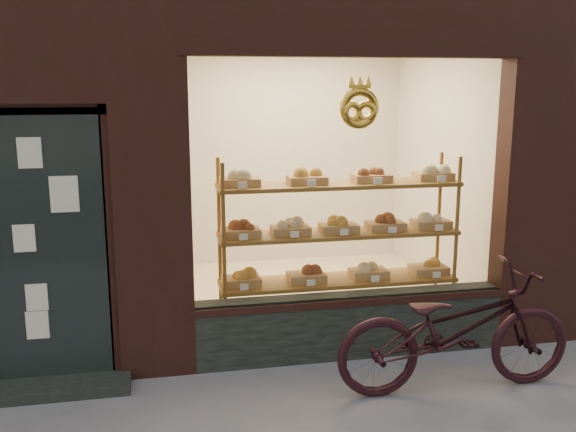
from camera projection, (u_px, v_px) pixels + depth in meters
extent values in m
cube|color=#323937|center=(351.00, 325.00, 5.60)|extent=(2.70, 0.25, 0.55)
cube|color=black|center=(47.00, 250.00, 4.89)|extent=(0.90, 0.04, 2.15)
cube|color=#323937|center=(54.00, 388.00, 4.95)|extent=(1.15, 0.35, 0.08)
torus|color=yellow|center=(359.00, 108.00, 5.12)|extent=(0.33, 0.07, 0.33)
cube|color=brown|center=(337.00, 331.00, 6.05)|extent=(2.20, 0.45, 0.04)
cube|color=brown|center=(338.00, 280.00, 5.95)|extent=(2.20, 0.45, 0.03)
cube|color=brown|center=(338.00, 233.00, 5.86)|extent=(2.20, 0.45, 0.04)
cube|color=brown|center=(339.00, 185.00, 5.77)|extent=(2.20, 0.45, 0.04)
cylinder|color=brown|center=(224.00, 261.00, 5.49)|extent=(0.04, 0.04, 1.70)
cylinder|color=brown|center=(456.00, 248.00, 5.91)|extent=(0.04, 0.04, 1.70)
cylinder|color=brown|center=(220.00, 250.00, 5.87)|extent=(0.04, 0.04, 1.70)
cylinder|color=brown|center=(438.00, 239.00, 6.29)|extent=(0.04, 0.04, 1.70)
cube|color=brown|center=(241.00, 281.00, 5.76)|extent=(0.34, 0.24, 0.07)
sphere|color=#AF7F2E|center=(241.00, 272.00, 5.75)|extent=(0.11, 0.11, 0.11)
cube|color=white|center=(244.00, 287.00, 5.59)|extent=(0.07, 0.01, 0.05)
cube|color=brown|center=(306.00, 277.00, 5.88)|extent=(0.34, 0.24, 0.07)
sphere|color=#552F1C|center=(306.00, 268.00, 5.86)|extent=(0.11, 0.11, 0.11)
cube|color=white|center=(311.00, 283.00, 5.70)|extent=(0.08, 0.01, 0.05)
cube|color=brown|center=(369.00, 273.00, 6.00)|extent=(0.34, 0.24, 0.07)
sphere|color=beige|center=(369.00, 264.00, 5.98)|extent=(0.11, 0.11, 0.11)
cube|color=white|center=(375.00, 279.00, 5.82)|extent=(0.07, 0.01, 0.05)
cube|color=brown|center=(429.00, 269.00, 6.12)|extent=(0.34, 0.24, 0.07)
sphere|color=#AF7F2E|center=(429.00, 261.00, 6.10)|extent=(0.11, 0.11, 0.11)
cube|color=white|center=(437.00, 275.00, 5.94)|extent=(0.08, 0.01, 0.05)
cube|color=brown|center=(241.00, 232.00, 5.67)|extent=(0.34, 0.24, 0.07)
sphere|color=#552F1C|center=(241.00, 223.00, 5.65)|extent=(0.11, 0.11, 0.11)
cube|color=white|center=(243.00, 237.00, 5.49)|extent=(0.07, 0.01, 0.06)
cube|color=brown|center=(290.00, 230.00, 5.76)|extent=(0.34, 0.24, 0.07)
sphere|color=beige|center=(290.00, 221.00, 5.74)|extent=(0.11, 0.11, 0.11)
cube|color=white|center=(295.00, 235.00, 5.58)|extent=(0.07, 0.01, 0.06)
cube|color=brown|center=(339.00, 228.00, 5.85)|extent=(0.34, 0.24, 0.07)
sphere|color=#AF7F2E|center=(339.00, 219.00, 5.83)|extent=(0.11, 0.11, 0.11)
cube|color=white|center=(344.00, 232.00, 5.67)|extent=(0.07, 0.01, 0.06)
cube|color=brown|center=(385.00, 225.00, 5.94)|extent=(0.34, 0.24, 0.07)
sphere|color=#552F1C|center=(386.00, 217.00, 5.92)|extent=(0.11, 0.11, 0.11)
cube|color=white|center=(392.00, 230.00, 5.76)|extent=(0.07, 0.01, 0.06)
cube|color=brown|center=(431.00, 223.00, 6.03)|extent=(0.34, 0.24, 0.07)
sphere|color=beige|center=(431.00, 215.00, 6.01)|extent=(0.11, 0.11, 0.11)
cube|color=white|center=(439.00, 228.00, 5.85)|extent=(0.08, 0.01, 0.06)
cube|color=brown|center=(240.00, 182.00, 5.58)|extent=(0.34, 0.24, 0.07)
sphere|color=beige|center=(240.00, 172.00, 5.56)|extent=(0.11, 0.11, 0.11)
cube|color=white|center=(243.00, 185.00, 5.40)|extent=(0.07, 0.01, 0.06)
cube|color=brown|center=(307.00, 180.00, 5.70)|extent=(0.34, 0.24, 0.07)
sphere|color=#AF7F2E|center=(307.00, 170.00, 5.68)|extent=(0.11, 0.11, 0.11)
cube|color=white|center=(312.00, 183.00, 5.52)|extent=(0.08, 0.01, 0.06)
cube|color=brown|center=(371.00, 178.00, 5.82)|extent=(0.34, 0.24, 0.07)
sphere|color=#552F1C|center=(371.00, 169.00, 5.80)|extent=(0.11, 0.11, 0.11)
cube|color=white|center=(378.00, 181.00, 5.64)|extent=(0.07, 0.01, 0.06)
cube|color=brown|center=(433.00, 176.00, 5.93)|extent=(0.34, 0.24, 0.07)
sphere|color=beige|center=(433.00, 167.00, 5.92)|extent=(0.11, 0.11, 0.11)
cube|color=white|center=(441.00, 179.00, 5.76)|extent=(0.08, 0.01, 0.06)
imported|color=black|center=(456.00, 329.00, 4.92)|extent=(1.89, 0.69, 0.99)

